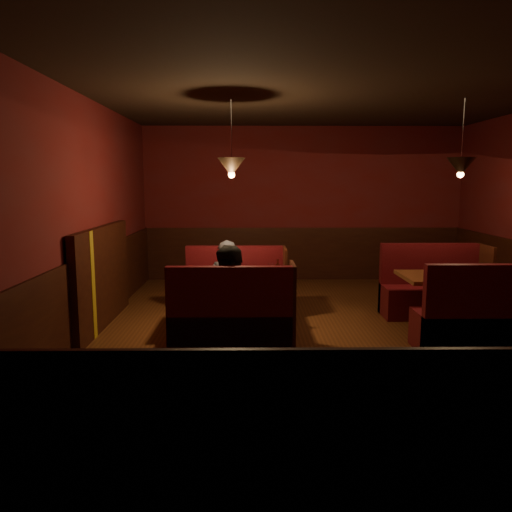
{
  "coord_description": "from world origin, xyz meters",
  "views": [
    {
      "loc": [
        -0.99,
        -6.0,
        1.87
      ],
      "look_at": [
        -0.92,
        0.17,
        0.95
      ],
      "focal_mm": 35.0,
      "sensor_mm": 36.0,
      "label": 1
    }
  ],
  "objects_px": {
    "second_table": "(454,290)",
    "diner_a": "(227,267)",
    "main_bench_near": "(233,322)",
    "main_table": "(233,289)",
    "second_bench_near": "(483,324)",
    "diner_b": "(233,281)",
    "second_bench_far": "(433,293)",
    "main_bench_far": "(236,293)"
  },
  "relations": [
    {
      "from": "second_bench_far",
      "to": "diner_b",
      "type": "bearing_deg",
      "value": -155.2
    },
    {
      "from": "main_table",
      "to": "main_bench_near",
      "type": "height_order",
      "value": "main_bench_near"
    },
    {
      "from": "main_table",
      "to": "second_bench_near",
      "type": "height_order",
      "value": "second_bench_near"
    },
    {
      "from": "second_table",
      "to": "second_bench_far",
      "type": "xyz_separation_m",
      "value": [
        0.03,
        0.76,
        -0.21
      ]
    },
    {
      "from": "second_bench_near",
      "to": "diner_a",
      "type": "relative_size",
      "value": 0.98
    },
    {
      "from": "main_bench_near",
      "to": "diner_a",
      "type": "bearing_deg",
      "value": 95.61
    },
    {
      "from": "second_bench_far",
      "to": "diner_b",
      "type": "relative_size",
      "value": 0.94
    },
    {
      "from": "main_bench_far",
      "to": "diner_b",
      "type": "xyz_separation_m",
      "value": [
        0.0,
        -1.36,
        0.45
      ]
    },
    {
      "from": "main_table",
      "to": "main_bench_near",
      "type": "distance_m",
      "value": 0.77
    },
    {
      "from": "second_table",
      "to": "diner_a",
      "type": "xyz_separation_m",
      "value": [
        -2.86,
        0.67,
        0.18
      ]
    },
    {
      "from": "main_table",
      "to": "diner_a",
      "type": "distance_m",
      "value": 0.59
    },
    {
      "from": "main_bench_near",
      "to": "diner_b",
      "type": "height_order",
      "value": "diner_b"
    },
    {
      "from": "main_bench_far",
      "to": "second_bench_near",
      "type": "bearing_deg",
      "value": -30.23
    },
    {
      "from": "main_bench_near",
      "to": "second_table",
      "type": "bearing_deg",
      "value": 12.63
    },
    {
      "from": "main_bench_far",
      "to": "second_table",
      "type": "xyz_separation_m",
      "value": [
        2.74,
        -0.85,
        0.23
      ]
    },
    {
      "from": "second_table",
      "to": "second_bench_far",
      "type": "height_order",
      "value": "second_bench_far"
    },
    {
      "from": "second_bench_far",
      "to": "diner_b",
      "type": "height_order",
      "value": "diner_b"
    },
    {
      "from": "main_bench_far",
      "to": "second_table",
      "type": "relative_size",
      "value": 1.11
    },
    {
      "from": "second_bench_far",
      "to": "diner_a",
      "type": "height_order",
      "value": "diner_a"
    },
    {
      "from": "second_table",
      "to": "second_bench_near",
      "type": "height_order",
      "value": "second_bench_near"
    },
    {
      "from": "diner_a",
      "to": "diner_b",
      "type": "relative_size",
      "value": 0.95
    },
    {
      "from": "second_table",
      "to": "diner_a",
      "type": "bearing_deg",
      "value": 166.91
    },
    {
      "from": "main_table",
      "to": "second_table",
      "type": "xyz_separation_m",
      "value": [
        2.75,
        -0.12,
        0.0
      ]
    },
    {
      "from": "second_bench_near",
      "to": "diner_b",
      "type": "height_order",
      "value": "diner_b"
    },
    {
      "from": "main_bench_near",
      "to": "diner_a",
      "type": "relative_size",
      "value": 0.98
    },
    {
      "from": "main_table",
      "to": "diner_b",
      "type": "height_order",
      "value": "diner_b"
    },
    {
      "from": "diner_b",
      "to": "main_bench_near",
      "type": "bearing_deg",
      "value": -86.62
    },
    {
      "from": "second_bench_near",
      "to": "diner_a",
      "type": "bearing_deg",
      "value": 153.69
    },
    {
      "from": "main_bench_near",
      "to": "second_bench_near",
      "type": "height_order",
      "value": "second_bench_near"
    },
    {
      "from": "second_bench_far",
      "to": "diner_a",
      "type": "xyz_separation_m",
      "value": [
        -2.89,
        -0.1,
        0.4
      ]
    },
    {
      "from": "main_table",
      "to": "main_bench_far",
      "type": "distance_m",
      "value": 0.76
    },
    {
      "from": "main_table",
      "to": "second_bench_near",
      "type": "xyz_separation_m",
      "value": [
        2.78,
        -0.88,
        -0.21
      ]
    },
    {
      "from": "second_table",
      "to": "diner_b",
      "type": "relative_size",
      "value": 0.85
    },
    {
      "from": "main_bench_near",
      "to": "main_bench_far",
      "type": "bearing_deg",
      "value": 90.0
    },
    {
      "from": "second_bench_far",
      "to": "second_bench_near",
      "type": "height_order",
      "value": "same"
    },
    {
      "from": "second_table",
      "to": "diner_a",
      "type": "distance_m",
      "value": 2.95
    },
    {
      "from": "second_table",
      "to": "diner_a",
      "type": "relative_size",
      "value": 0.89
    },
    {
      "from": "main_bench_near",
      "to": "second_bench_far",
      "type": "height_order",
      "value": "second_bench_far"
    },
    {
      "from": "main_table",
      "to": "second_bench_near",
      "type": "bearing_deg",
      "value": -17.61
    },
    {
      "from": "second_bench_far",
      "to": "second_bench_near",
      "type": "xyz_separation_m",
      "value": [
        0.0,
        -1.53,
        0.0
      ]
    },
    {
      "from": "main_bench_near",
      "to": "second_bench_near",
      "type": "xyz_separation_m",
      "value": [
        2.77,
        -0.15,
        0.01
      ]
    },
    {
      "from": "diner_a",
      "to": "diner_b",
      "type": "height_order",
      "value": "diner_b"
    }
  ]
}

